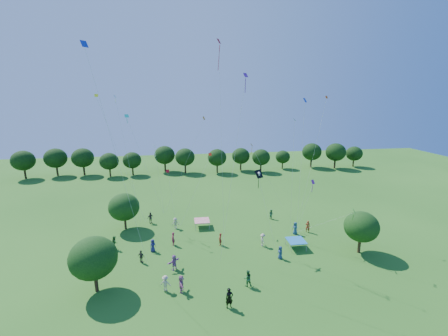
{
  "coord_description": "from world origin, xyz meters",
  "views": [
    {
      "loc": [
        -4.92,
        -18.88,
        19.08
      ],
      "look_at": [
        0.0,
        14.0,
        11.0
      ],
      "focal_mm": 24.0,
      "sensor_mm": 36.0,
      "label": 1
    }
  ],
  "objects_px": {
    "near_tree_east": "(361,227)",
    "pirate_kite": "(259,175)",
    "near_tree_west": "(93,258)",
    "tent_red_stripe": "(202,221)",
    "near_tree_north": "(124,207)",
    "red_high_kite": "(220,85)",
    "tent_blue": "(296,241)",
    "man_in_black": "(229,298)"
  },
  "relations": [
    {
      "from": "near_tree_west",
      "to": "tent_blue",
      "type": "height_order",
      "value": "near_tree_west"
    },
    {
      "from": "near_tree_west",
      "to": "near_tree_east",
      "type": "xyz_separation_m",
      "value": [
        30.37,
        3.12,
        -0.2
      ]
    },
    {
      "from": "near_tree_west",
      "to": "pirate_kite",
      "type": "bearing_deg",
      "value": 18.8
    },
    {
      "from": "tent_blue",
      "to": "red_high_kite",
      "type": "distance_m",
      "value": 21.69
    },
    {
      "from": "man_in_black",
      "to": "near_tree_east",
      "type": "bearing_deg",
      "value": 13.59
    },
    {
      "from": "near_tree_west",
      "to": "near_tree_north",
      "type": "xyz_separation_m",
      "value": [
        0.44,
        14.49,
        -0.25
      ]
    },
    {
      "from": "near_tree_east",
      "to": "man_in_black",
      "type": "bearing_deg",
      "value": -156.96
    },
    {
      "from": "tent_blue",
      "to": "near_tree_north",
      "type": "bearing_deg",
      "value": 157.93
    },
    {
      "from": "near_tree_north",
      "to": "red_high_kite",
      "type": "xyz_separation_m",
      "value": [
        13.35,
        -5.22,
        16.86
      ]
    },
    {
      "from": "tent_red_stripe",
      "to": "pirate_kite",
      "type": "bearing_deg",
      "value": -47.78
    },
    {
      "from": "tent_blue",
      "to": "red_high_kite",
      "type": "xyz_separation_m",
      "value": [
        -9.22,
        3.93,
        19.23
      ]
    },
    {
      "from": "pirate_kite",
      "to": "tent_blue",
      "type": "bearing_deg",
      "value": -9.81
    },
    {
      "from": "tent_red_stripe",
      "to": "pirate_kite",
      "type": "xyz_separation_m",
      "value": [
        6.56,
        -7.23,
        8.63
      ]
    },
    {
      "from": "red_high_kite",
      "to": "near_tree_east",
      "type": "bearing_deg",
      "value": -20.34
    },
    {
      "from": "pirate_kite",
      "to": "man_in_black",
      "type": "bearing_deg",
      "value": -117.14
    },
    {
      "from": "tent_red_stripe",
      "to": "red_high_kite",
      "type": "relative_size",
      "value": 0.09
    },
    {
      "from": "near_tree_west",
      "to": "pirate_kite",
      "type": "distance_m",
      "value": 20.08
    },
    {
      "from": "near_tree_east",
      "to": "red_high_kite",
      "type": "xyz_separation_m",
      "value": [
        -16.59,
        6.15,
        16.8
      ]
    },
    {
      "from": "man_in_black",
      "to": "tent_red_stripe",
      "type": "bearing_deg",
      "value": 84.24
    },
    {
      "from": "near_tree_north",
      "to": "man_in_black",
      "type": "xyz_separation_m",
      "value": [
        12.29,
        -18.87,
        -2.41
      ]
    },
    {
      "from": "tent_blue",
      "to": "tent_red_stripe",
      "type": "bearing_deg",
      "value": 144.77
    },
    {
      "from": "tent_blue",
      "to": "pirate_kite",
      "type": "xyz_separation_m",
      "value": [
        -4.87,
        0.84,
        8.63
      ]
    },
    {
      "from": "near_tree_north",
      "to": "near_tree_east",
      "type": "height_order",
      "value": "near_tree_north"
    },
    {
      "from": "near_tree_north",
      "to": "tent_blue",
      "type": "relative_size",
      "value": 2.45
    },
    {
      "from": "near_tree_east",
      "to": "tent_red_stripe",
      "type": "xyz_separation_m",
      "value": [
        -18.79,
        10.28,
        -2.42
      ]
    },
    {
      "from": "near_tree_north",
      "to": "pirate_kite",
      "type": "xyz_separation_m",
      "value": [
        17.7,
        -8.31,
        6.26
      ]
    },
    {
      "from": "near_tree_east",
      "to": "pirate_kite",
      "type": "distance_m",
      "value": 14.05
    },
    {
      "from": "near_tree_east",
      "to": "tent_blue",
      "type": "xyz_separation_m",
      "value": [
        -7.36,
        2.21,
        -2.42
      ]
    },
    {
      "from": "near_tree_east",
      "to": "red_high_kite",
      "type": "bearing_deg",
      "value": 159.66
    },
    {
      "from": "near_tree_north",
      "to": "near_tree_east",
      "type": "relative_size",
      "value": 1.01
    },
    {
      "from": "pirate_kite",
      "to": "red_high_kite",
      "type": "height_order",
      "value": "red_high_kite"
    },
    {
      "from": "red_high_kite",
      "to": "tent_blue",
      "type": "bearing_deg",
      "value": -23.1
    },
    {
      "from": "tent_red_stripe",
      "to": "tent_blue",
      "type": "bearing_deg",
      "value": -35.23
    },
    {
      "from": "red_high_kite",
      "to": "man_in_black",
      "type": "bearing_deg",
      "value": -94.42
    },
    {
      "from": "near_tree_west",
      "to": "red_high_kite",
      "type": "distance_m",
      "value": 23.49
    },
    {
      "from": "near_tree_north",
      "to": "man_in_black",
      "type": "relative_size",
      "value": 2.69
    },
    {
      "from": "near_tree_north",
      "to": "near_tree_east",
      "type": "xyz_separation_m",
      "value": [
        29.93,
        -11.37,
        0.05
      ]
    },
    {
      "from": "tent_blue",
      "to": "man_in_black",
      "type": "distance_m",
      "value": 14.14
    },
    {
      "from": "near_tree_north",
      "to": "man_in_black",
      "type": "distance_m",
      "value": 22.65
    },
    {
      "from": "pirate_kite",
      "to": "near_tree_north",
      "type": "bearing_deg",
      "value": 154.85
    },
    {
      "from": "near_tree_west",
      "to": "man_in_black",
      "type": "relative_size",
      "value": 2.87
    },
    {
      "from": "near_tree_east",
      "to": "pirate_kite",
      "type": "xyz_separation_m",
      "value": [
        -12.23,
        3.06,
        6.2
      ]
    }
  ]
}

